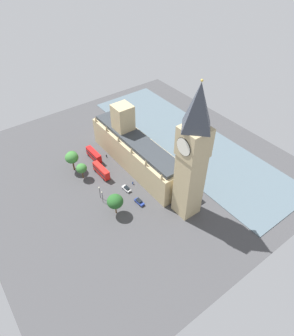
# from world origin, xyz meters

# --- Properties ---
(ground_plane) EXTENTS (134.17, 134.17, 0.00)m
(ground_plane) POSITION_xyz_m (0.00, 0.00, 0.00)
(ground_plane) COLOR #424244
(river_thames) EXTENTS (37.54, 120.75, 0.25)m
(river_thames) POSITION_xyz_m (-33.31, 0.00, 0.12)
(river_thames) COLOR slate
(river_thames) RESTS_ON ground
(parliament_building) EXTENTS (13.13, 56.18, 26.83)m
(parliament_building) POSITION_xyz_m (-1.99, -1.39, 8.20)
(parliament_building) COLOR tan
(parliament_building) RESTS_ON ground
(clock_tower) EXTENTS (9.26, 9.26, 55.26)m
(clock_tower) POSITION_xyz_m (-1.72, 33.98, 28.58)
(clock_tower) COLOR tan
(clock_tower) RESTS_ON ground
(double_decker_bus_opposite_hall) EXTENTS (2.81, 10.54, 4.75)m
(double_decker_bus_opposite_hall) POSITION_xyz_m (11.83, -15.88, 2.63)
(double_decker_bus_opposite_hall) COLOR red
(double_decker_bus_opposite_hall) RESTS_ON ground
(double_decker_bus_by_river_gate) EXTENTS (2.94, 10.58, 4.75)m
(double_decker_bus_by_river_gate) POSITION_xyz_m (14.74, -3.86, 2.63)
(double_decker_bus_by_river_gate) COLOR red
(double_decker_bus_by_river_gate) RESTS_ON ground
(car_white_trailing) EXTENTS (2.16, 4.52, 1.74)m
(car_white_trailing) POSITION_xyz_m (11.06, 10.74, 0.89)
(car_white_trailing) COLOR silver
(car_white_trailing) RESTS_ON ground
(car_blue_kerbside) EXTENTS (2.18, 4.75, 1.74)m
(car_blue_kerbside) POSITION_xyz_m (11.08, 20.12, 0.89)
(car_blue_kerbside) COLOR navy
(car_blue_kerbside) RESTS_ON ground
(pedestrian_under_trees) EXTENTS (0.56, 0.45, 1.55)m
(pedestrian_under_trees) POSITION_xyz_m (6.39, -13.81, 0.70)
(pedestrian_under_trees) COLOR black
(pedestrian_under_trees) RESTS_ON ground
(pedestrian_midblock) EXTENTS (0.66, 0.57, 1.72)m
(pedestrian_midblock) POSITION_xyz_m (6.82, 9.32, 0.77)
(pedestrian_midblock) COLOR navy
(pedestrian_midblock) RESTS_ON ground
(plane_tree_leading) EXTENTS (4.74, 4.74, 7.53)m
(plane_tree_leading) POSITION_xyz_m (22.27, -7.39, 5.47)
(plane_tree_leading) COLOR brown
(plane_tree_leading) RESTS_ON ground
(plane_tree_corner) EXTENTS (5.23, 5.23, 9.39)m
(plane_tree_corner) POSITION_xyz_m (22.62, -15.52, 7.10)
(plane_tree_corner) COLOR brown
(plane_tree_corner) RESTS_ON ground
(plane_tree_far_end) EXTENTS (5.95, 5.95, 9.82)m
(plane_tree_far_end) POSITION_xyz_m (23.12, -14.56, 7.25)
(plane_tree_far_end) COLOR brown
(plane_tree_far_end) RESTS_ON ground
(plane_tree_near_tower) EXTENTS (6.36, 6.36, 9.23)m
(plane_tree_near_tower) POSITION_xyz_m (21.31, 18.72, 6.50)
(plane_tree_near_tower) COLOR brown
(plane_tree_near_tower) RESTS_ON ground
(street_lamp_slot_10) EXTENTS (0.56, 0.56, 6.11)m
(street_lamp_slot_10) POSITION_xyz_m (22.63, 10.80, 4.28)
(street_lamp_slot_10) COLOR black
(street_lamp_slot_10) RESTS_ON ground
(street_lamp_slot_11) EXTENTS (0.56, 0.56, 6.20)m
(street_lamp_slot_11) POSITION_xyz_m (22.22, 7.96, 4.34)
(street_lamp_slot_11) COLOR black
(street_lamp_slot_11) RESTS_ON ground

